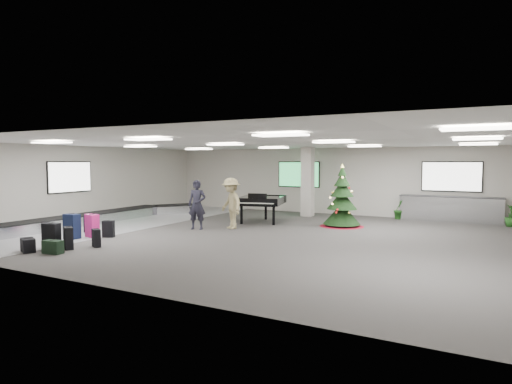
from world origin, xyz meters
The scene contains 19 objects.
ground centered at (0.00, 0.00, 0.00)m, with size 18.00×18.00×0.00m, color #353330.
room_envelope centered at (-0.38, 0.67, 2.33)m, with size 18.02×14.02×3.21m.
baggage_carousel centered at (-7.84, -0.08, 0.21)m, with size 2.28×9.71×0.43m.
service_counter centered at (5.00, 6.65, 0.55)m, with size 4.05×0.65×1.08m.
suitcase_0 centered at (-4.89, -4.94, 0.37)m, with size 0.52×0.36×0.76m.
suitcase_1 centered at (-4.38, -4.77, 0.32)m, with size 0.47×0.40×0.66m.
pink_suitcase centered at (-5.36, -3.06, 0.39)m, with size 0.54×0.38×0.79m.
suitcase_3 centered at (-4.87, -2.81, 0.28)m, with size 0.42×0.34×0.58m.
navy_suitcase centered at (-5.72, -3.56, 0.41)m, with size 0.54×0.33×0.83m.
green_duffel centered at (-4.25, -5.38, 0.18)m, with size 0.58×0.34×0.38m.
suitcase_7 centered at (-3.94, -4.15, 0.26)m, with size 0.41×0.35×0.55m.
suitcase_8 centered at (-6.20, -2.39, 0.30)m, with size 0.45×0.32×0.63m.
black_duffel centered at (-5.08, -5.55, 0.19)m, with size 0.66×0.54×0.40m.
christmas_tree centered at (1.34, 3.21, 0.84)m, with size 1.72×1.72×2.46m.
grand_piano centered at (-1.99, 2.82, 0.90)m, with size 2.15×2.54×1.26m.
traveler_a centered at (-3.23, -0.03, 0.92)m, with size 0.67×0.44×1.85m, color black.
traveler_b centered at (-2.19, 0.69, 0.96)m, with size 1.24×0.71×1.92m, color #9B8C5F.
potted_plant_left centered at (2.99, 6.44, 0.44)m, with size 0.48×0.39×0.87m, color #154316.
potted_plant_right centered at (7.22, 6.22, 0.43)m, with size 0.49×0.49×0.87m, color #154316.
Camera 1 is at (6.13, -13.05, 2.51)m, focal length 30.00 mm.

